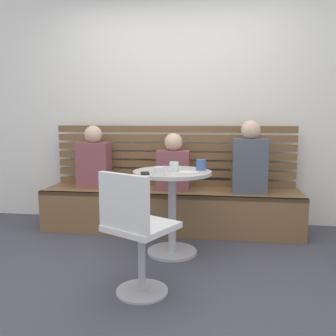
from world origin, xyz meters
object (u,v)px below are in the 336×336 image
object	(u,v)px
cup_mug_blue	(201,165)
plate_small	(189,172)
person_child_left	(94,160)
booth_bench	(170,210)
cafe_table	(172,196)
person_child_middle	(173,165)
cup_ceramic_white	(159,171)
white_chair	(135,230)
cup_glass_short	(174,166)
phone_on_table	(145,173)
person_adult	(250,161)

from	to	relation	value
cup_mug_blue	plate_small	bearing A→B (deg)	-117.33
person_child_left	plate_small	bearing A→B (deg)	-35.68
booth_bench	cafe_table	distance (m)	0.72
cafe_table	person_child_middle	world-z (taller)	person_child_middle
cup_ceramic_white	person_child_middle	bearing A→B (deg)	89.76
white_chair	cup_glass_short	world-z (taller)	white_chair
person_child_middle	plate_small	bearing A→B (deg)	-73.89
plate_small	person_child_middle	bearing A→B (deg)	106.11
white_chair	phone_on_table	xyz separation A→B (m)	(-0.06, 0.62, 0.28)
person_adult	cup_mug_blue	xyz separation A→B (m)	(-0.46, -0.53, 0.02)
booth_bench	cup_ceramic_white	bearing A→B (deg)	-88.18
person_adult	person_child_middle	size ratio (longest dim) A/B	1.22
person_adult	cup_ceramic_white	xyz separation A→B (m)	(-0.78, -0.88, 0.01)
cafe_table	person_adult	distance (m)	0.97
person_child_middle	phone_on_table	distance (m)	0.86
person_child_left	cup_ceramic_white	world-z (taller)	person_child_left
white_chair	phone_on_table	size ratio (longest dim) A/B	6.07
person_adult	cup_glass_short	xyz separation A→B (m)	(-0.69, -0.62, 0.01)
person_adult	booth_bench	bearing A→B (deg)	177.85
cup_mug_blue	white_chair	bearing A→B (deg)	-113.78
booth_bench	person_child_middle	distance (m)	0.48
person_child_middle	cup_ceramic_white	world-z (taller)	person_child_middle
white_chair	cafe_table	bearing A→B (deg)	79.85
white_chair	person_child_left	distance (m)	1.71
cup_mug_blue	phone_on_table	distance (m)	0.52
person_adult	cup_mug_blue	size ratio (longest dim) A/B	7.70
white_chair	person_adult	world-z (taller)	person_adult
cup_mug_blue	cup_ceramic_white	world-z (taller)	cup_mug_blue
cup_mug_blue	person_adult	bearing A→B (deg)	49.13
cafe_table	person_child_left	size ratio (longest dim) A/B	1.10
booth_bench	cup_mug_blue	xyz separation A→B (m)	(0.35, -0.56, 0.57)
plate_small	phone_on_table	bearing A→B (deg)	-167.16
cup_mug_blue	cup_glass_short	distance (m)	0.24
white_chair	phone_on_table	bearing A→B (deg)	95.36
person_child_left	person_child_middle	size ratio (longest dim) A/B	1.12
booth_bench	cup_glass_short	world-z (taller)	cup_glass_short
cafe_table	cup_glass_short	size ratio (longest dim) A/B	9.25
booth_bench	phone_on_table	xyz separation A→B (m)	(-0.10, -0.83, 0.52)
cafe_table	plate_small	xyz separation A→B (m)	(0.15, -0.11, 0.23)
cafe_table	cup_glass_short	bearing A→B (deg)	-14.79
booth_bench	cup_glass_short	xyz separation A→B (m)	(0.12, -0.65, 0.56)
person_adult	cup_glass_short	size ratio (longest dim) A/B	9.14
person_adult	person_child_middle	bearing A→B (deg)	176.57
cup_glass_short	phone_on_table	world-z (taller)	cup_glass_short
person_adult	phone_on_table	xyz separation A→B (m)	(-0.91, -0.80, -0.02)
person_child_left	cup_mug_blue	xyz separation A→B (m)	(1.19, -0.60, 0.05)
cafe_table	white_chair	xyz separation A→B (m)	(-0.14, -0.81, -0.05)
cup_glass_short	booth_bench	bearing A→B (deg)	100.52
cup_mug_blue	plate_small	distance (m)	0.21
person_child_left	cup_mug_blue	size ratio (longest dim) A/B	7.07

